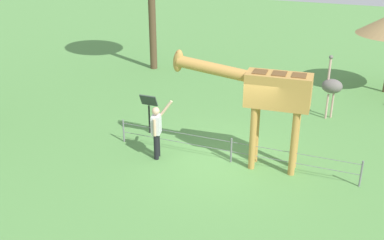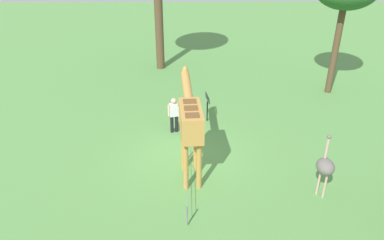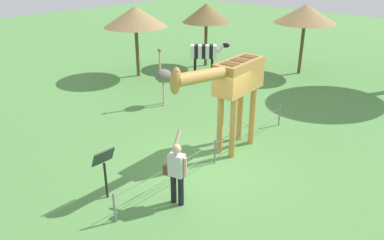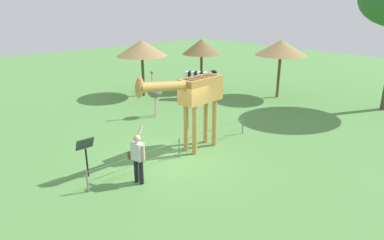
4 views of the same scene
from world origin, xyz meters
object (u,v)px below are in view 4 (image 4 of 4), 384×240
(visitor, at_px, (138,156))
(shade_hut_aside, at_px, (202,47))
(info_sign, at_px, (85,149))
(zebra, at_px, (197,78))
(ostrich, at_px, (155,93))
(shade_hut_near, at_px, (281,48))
(shade_hut_far, at_px, (142,48))
(giraffe, at_px, (195,95))

(visitor, relative_size, shade_hut_aside, 0.55)
(info_sign, bearing_deg, zebra, -153.17)
(visitor, distance_m, ostrich, 6.51)
(zebra, xyz_separation_m, shade_hut_aside, (-1.62, -1.34, 1.53))
(zebra, bearing_deg, ostrich, 16.15)
(shade_hut_near, distance_m, info_sign, 12.90)
(ostrich, distance_m, shade_hut_near, 7.83)
(ostrich, xyz_separation_m, shade_hut_near, (-7.41, 1.89, 1.68))
(info_sign, bearing_deg, shade_hut_far, -134.77)
(shade_hut_far, xyz_separation_m, info_sign, (7.05, 7.11, -1.84))
(shade_hut_far, relative_size, shade_hut_aside, 1.03)
(info_sign, bearing_deg, shade_hut_aside, -150.96)
(shade_hut_near, bearing_deg, ostrich, -14.31)
(ostrich, height_order, shade_hut_near, shade_hut_near)
(zebra, height_order, shade_hut_far, shade_hut_far)
(giraffe, xyz_separation_m, zebra, (-5.10, -5.34, -1.00))
(zebra, height_order, shade_hut_aside, shade_hut_aside)
(shade_hut_near, height_order, shade_hut_far, shade_hut_near)
(giraffe, relative_size, info_sign, 2.89)
(shade_hut_near, bearing_deg, shade_hut_aside, -64.76)
(shade_hut_near, bearing_deg, visitor, 14.47)
(zebra, bearing_deg, giraffe, 46.36)
(ostrich, bearing_deg, shade_hut_near, 165.69)
(ostrich, xyz_separation_m, info_sign, (5.25, 3.47, -0.23))
(shade_hut_far, bearing_deg, visitor, 54.61)
(giraffe, distance_m, shade_hut_far, 8.52)
(zebra, height_order, shade_hut_near, shade_hut_near)
(visitor, xyz_separation_m, shade_hut_near, (-11.68, -3.01, 1.95))
(shade_hut_far, bearing_deg, ostrich, 63.67)
(zebra, bearing_deg, info_sign, 26.83)
(giraffe, relative_size, visitor, 2.18)
(visitor, bearing_deg, ostrich, -131.04)
(zebra, distance_m, shade_hut_aside, 2.60)
(shade_hut_aside, bearing_deg, info_sign, 29.04)
(info_sign, bearing_deg, ostrich, -146.55)
(zebra, distance_m, info_sign, 10.09)
(giraffe, distance_m, shade_hut_near, 9.09)
(visitor, xyz_separation_m, zebra, (-8.02, -5.99, 0.26))
(shade_hut_near, distance_m, shade_hut_aside, 4.78)
(shade_hut_far, height_order, info_sign, shade_hut_far)
(zebra, height_order, ostrich, ostrich)
(ostrich, relative_size, info_sign, 1.70)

